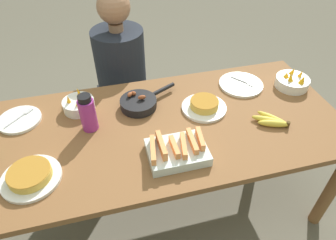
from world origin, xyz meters
The scene contains 13 objects.
ground_plane centered at (0.00, 0.00, 0.00)m, with size 14.00×14.00×0.00m, color #666051.
dining_table centered at (0.00, 0.00, 0.63)m, with size 1.89×0.87×0.71m.
banana_bunch centered at (0.54, -0.13, 0.73)m, with size 0.18×0.17×0.04m.
melon_tray centered at (-0.01, -0.22, 0.74)m, with size 0.28×0.21×0.10m.
skillet centered at (-0.12, 0.19, 0.74)m, with size 0.34×0.23×0.08m.
frittata_plate_center centered at (0.23, 0.07, 0.73)m, with size 0.25×0.25×0.06m.
frittata_plate_side centered at (-0.67, -0.20, 0.73)m, with size 0.26×0.26×0.06m.
empty_plate_near_front centered at (-0.76, 0.23, 0.72)m, with size 0.23×0.23×0.02m.
empty_plate_far_left centered at (0.53, 0.23, 0.72)m, with size 0.27×0.27×0.02m.
fruit_bowl_mango centered at (0.82, 0.15, 0.74)m, with size 0.20×0.20×0.11m.
fruit_bowl_citrus centered at (-0.45, 0.25, 0.74)m, with size 0.17×0.17×0.12m.
water_bottle centered at (-0.40, 0.08, 0.81)m, with size 0.08×0.08×0.21m.
person_figure centered at (-0.16, 0.70, 0.49)m, with size 0.38×0.38×1.20m.
Camera 1 is at (-0.30, -1.14, 1.78)m, focal length 32.00 mm.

